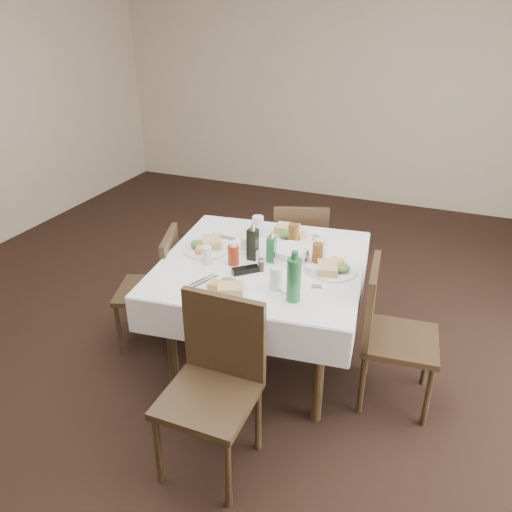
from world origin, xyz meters
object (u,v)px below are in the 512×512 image
at_px(dining_table, 262,273).
at_px(ketchup_bottle, 233,254).
at_px(bread_basket, 290,254).
at_px(water_n, 258,226).
at_px(oil_cruet_dark, 253,243).
at_px(water_e, 320,250).
at_px(oil_cruet_green, 271,248).
at_px(water_s, 276,278).
at_px(coffee_mug, 247,244).
at_px(green_bottle, 294,279).
at_px(chair_south, 216,375).
at_px(chair_west, 158,282).
at_px(chair_north, 299,247).
at_px(chair_east, 387,327).
at_px(water_w, 207,255).

xyz_separation_m(dining_table, ketchup_bottle, (-0.15, -0.11, 0.16)).
bearing_deg(bread_basket, water_n, 140.90).
bearing_deg(bread_basket, oil_cruet_dark, -159.64).
relative_size(water_e, bread_basket, 0.56).
bearing_deg(oil_cruet_green, oil_cruet_dark, -176.17).
bearing_deg(water_e, water_s, -107.22).
distance_m(water_s, coffee_mug, 0.50).
distance_m(oil_cruet_green, coffee_mug, 0.22).
relative_size(dining_table, water_e, 10.03).
relative_size(dining_table, ketchup_bottle, 9.28).
relative_size(water_n, oil_cruet_green, 0.68).
bearing_deg(oil_cruet_dark, bread_basket, 20.36).
bearing_deg(water_e, dining_table, -155.30).
distance_m(coffee_mug, green_bottle, 0.66).
bearing_deg(green_bottle, chair_south, -118.81).
relative_size(chair_south, chair_west, 1.10).
xyz_separation_m(oil_cruet_green, ketchup_bottle, (-0.20, -0.12, -0.02)).
bearing_deg(coffee_mug, chair_south, -76.82).
bearing_deg(green_bottle, water_s, 147.07).
xyz_separation_m(ketchup_bottle, green_bottle, (0.46, -0.26, 0.06)).
relative_size(chair_south, oil_cruet_dark, 3.67).
distance_m(chair_north, chair_west, 1.13).
height_order(bread_basket, coffee_mug, coffee_mug).
distance_m(chair_east, bread_basket, 0.72).
xyz_separation_m(chair_west, water_e, (1.06, 0.20, 0.35)).
height_order(dining_table, chair_east, chair_east).
height_order(bread_basket, oil_cruet_dark, oil_cruet_dark).
xyz_separation_m(ketchup_bottle, coffee_mug, (0.00, 0.20, -0.02)).
distance_m(chair_west, coffee_mug, 0.70).
bearing_deg(green_bottle, oil_cruet_green, 125.09).
distance_m(water_n, water_s, 0.71).
height_order(dining_table, oil_cruet_dark, oil_cruet_dark).
xyz_separation_m(water_s, bread_basket, (-0.04, 0.36, -0.03)).
xyz_separation_m(water_n, bread_basket, (0.31, -0.25, -0.03)).
height_order(chair_east, coffee_mug, chair_east).
relative_size(water_e, water_w, 1.22).
distance_m(chair_north, water_e, 0.81).
bearing_deg(oil_cruet_green, chair_east, -4.69).
bearing_deg(water_n, water_s, -60.27).
height_order(water_n, bread_basket, water_n).
distance_m(water_n, oil_cruet_dark, 0.35).
distance_m(oil_cruet_dark, coffee_mug, 0.14).
bearing_deg(dining_table, chair_east, -3.71).
bearing_deg(oil_cruet_dark, dining_table, -1.13).
bearing_deg(oil_cruet_green, chair_north, 94.14).
bearing_deg(oil_cruet_dark, green_bottle, -43.83).
bearing_deg(ketchup_bottle, green_bottle, -29.05).
relative_size(oil_cruet_green, coffee_mug, 1.51).
distance_m(bread_basket, oil_cruet_dark, 0.24).
height_order(water_e, coffee_mug, water_e).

